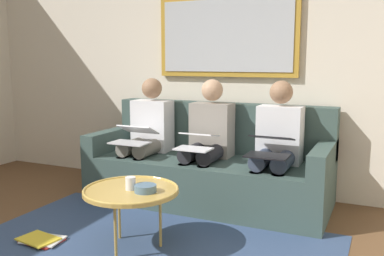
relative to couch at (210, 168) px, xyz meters
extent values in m
cube|color=beige|center=(0.00, -0.48, 0.99)|extent=(6.00, 0.12, 2.60)
cube|color=#33476B|center=(0.00, 1.27, -0.31)|extent=(2.60, 1.80, 0.01)
cube|color=#384C47|center=(0.00, 0.07, -0.10)|extent=(2.20, 0.90, 0.42)
cube|color=#384C47|center=(0.00, -0.28, 0.35)|extent=(2.20, 0.20, 0.48)
cube|color=#384C47|center=(-1.03, 0.07, 0.21)|extent=(0.14, 0.90, 0.20)
cube|color=#384C47|center=(1.03, 0.07, 0.21)|extent=(0.14, 0.90, 0.20)
cube|color=#B7892D|center=(0.00, -0.39, 1.24)|extent=(1.43, 0.04, 0.80)
cube|color=#B2B7BC|center=(0.00, -0.37, 1.24)|extent=(1.33, 0.01, 0.70)
cylinder|color=tan|center=(0.10, 1.22, 0.11)|extent=(0.66, 0.66, 0.03)
torus|color=tan|center=(0.10, 1.22, 0.12)|extent=(0.66, 0.66, 0.02)
cylinder|color=#B28E42|center=(0.10, 1.42, -0.11)|extent=(0.02, 0.02, 0.41)
cylinder|color=#B28E42|center=(-0.07, 1.12, -0.11)|extent=(0.02, 0.02, 0.41)
cylinder|color=#B28E42|center=(0.27, 1.12, -0.11)|extent=(0.02, 0.02, 0.41)
cylinder|color=silver|center=(0.09, 1.23, 0.16)|extent=(0.07, 0.07, 0.09)
cylinder|color=slate|center=(-0.03, 1.23, 0.14)|extent=(0.15, 0.15, 0.05)
cube|color=silver|center=(-0.64, -0.03, 0.36)|extent=(0.38, 0.22, 0.50)
sphere|color=#997051|center=(-0.64, -0.03, 0.73)|extent=(0.20, 0.20, 0.20)
cylinder|color=#384256|center=(-0.73, 0.18, 0.18)|extent=(0.14, 0.42, 0.14)
cylinder|color=#384256|center=(-0.55, 0.18, 0.18)|extent=(0.14, 0.42, 0.14)
cylinder|color=#384256|center=(-0.73, 0.39, -0.10)|extent=(0.11, 0.11, 0.42)
cylinder|color=#384256|center=(-0.55, 0.39, -0.10)|extent=(0.11, 0.11, 0.42)
cube|color=black|center=(-0.64, 0.39, 0.25)|extent=(0.33, 0.23, 0.01)
cube|color=black|center=(-0.64, 0.25, 0.38)|extent=(0.33, 0.23, 0.06)
cube|color=#A5C6EA|center=(-0.64, 0.25, 0.38)|extent=(0.30, 0.20, 0.05)
cube|color=gray|center=(0.00, -0.03, 0.36)|extent=(0.38, 0.22, 0.50)
sphere|color=tan|center=(0.00, -0.03, 0.73)|extent=(0.20, 0.20, 0.20)
cylinder|color=#232328|center=(-0.09, 0.18, 0.18)|extent=(0.14, 0.42, 0.14)
cylinder|color=#232328|center=(0.09, 0.18, 0.18)|extent=(0.14, 0.42, 0.14)
cylinder|color=#232328|center=(-0.09, 0.39, -0.10)|extent=(0.11, 0.11, 0.42)
cylinder|color=#232328|center=(0.09, 0.39, -0.10)|extent=(0.11, 0.11, 0.42)
cube|color=white|center=(0.00, 0.39, 0.25)|extent=(0.30, 0.20, 0.01)
cube|color=white|center=(0.00, 0.27, 0.36)|extent=(0.30, 0.20, 0.05)
cube|color=#A5C6EA|center=(0.00, 0.27, 0.36)|extent=(0.27, 0.18, 0.04)
cube|color=silver|center=(0.64, -0.03, 0.36)|extent=(0.38, 0.22, 0.50)
sphere|color=#997051|center=(0.64, -0.03, 0.73)|extent=(0.20, 0.20, 0.20)
cylinder|color=gray|center=(0.55, 0.18, 0.18)|extent=(0.14, 0.42, 0.14)
cylinder|color=gray|center=(0.73, 0.18, 0.18)|extent=(0.14, 0.42, 0.14)
cylinder|color=gray|center=(0.55, 0.39, -0.10)|extent=(0.11, 0.11, 0.42)
cylinder|color=gray|center=(0.73, 0.39, -0.10)|extent=(0.11, 0.11, 0.42)
cube|color=silver|center=(0.64, 0.39, 0.25)|extent=(0.35, 0.21, 0.01)
cube|color=silver|center=(0.64, 0.24, 0.36)|extent=(0.35, 0.20, 0.10)
cube|color=#A5C6EA|center=(0.64, 0.24, 0.36)|extent=(0.32, 0.17, 0.08)
cube|color=red|center=(0.75, 1.41, -0.30)|extent=(0.29, 0.21, 0.01)
cube|color=white|center=(0.74, 1.41, -0.29)|extent=(0.31, 0.24, 0.01)
cube|color=yellow|center=(0.77, 1.43, -0.28)|extent=(0.31, 0.24, 0.01)
camera|label=1|loc=(-1.47, 3.63, 0.99)|focal=39.94mm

